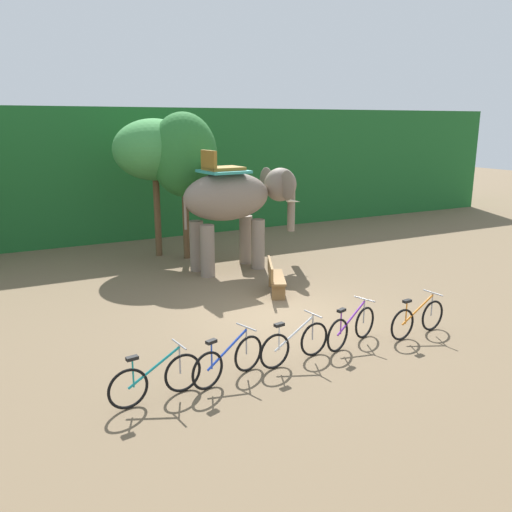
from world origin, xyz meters
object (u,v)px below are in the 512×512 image
at_px(wooden_bench, 274,276).
at_px(bike_purple, 351,327).
at_px(bike_white, 295,344).
at_px(tree_far_right, 154,150).
at_px(tree_right, 184,155).
at_px(bike_blue, 228,360).
at_px(bike_orange, 418,319).
at_px(elephant, 236,200).
at_px(bike_teal, 156,379).

bearing_deg(wooden_bench, bike_purple, -93.80).
distance_m(bike_white, bike_purple, 1.51).
bearing_deg(tree_far_right, tree_right, -46.59).
xyz_separation_m(bike_white, bike_purple, (1.50, 0.17, 0.00)).
height_order(bike_blue, bike_orange, same).
bearing_deg(tree_far_right, bike_white, -91.15).
bearing_deg(elephant, bike_orange, -80.45).
xyz_separation_m(bike_purple, bike_orange, (1.61, -0.26, 0.00)).
distance_m(tree_far_right, bike_purple, 10.05).
height_order(tree_far_right, wooden_bench, tree_far_right).
bearing_deg(bike_purple, bike_teal, -175.29).
bearing_deg(bike_teal, tree_right, 67.02).
xyz_separation_m(elephant, bike_white, (-1.96, -6.83, -1.82)).
xyz_separation_m(bike_blue, bike_purple, (2.97, 0.26, 0.00)).
height_order(bike_blue, bike_white, same).
xyz_separation_m(tree_right, bike_white, (-0.95, -8.78, -3.13)).
distance_m(tree_far_right, bike_white, 10.13).
height_order(bike_teal, wooden_bench, bike_teal).
bearing_deg(bike_teal, bike_purple, 4.71).
relative_size(bike_blue, bike_orange, 0.96).
bearing_deg(bike_blue, bike_white, 3.29).
relative_size(bike_teal, bike_orange, 1.00).
bearing_deg(bike_blue, bike_teal, -175.88).
xyz_separation_m(elephant, bike_blue, (-3.42, -6.91, -1.82)).
bearing_deg(tree_far_right, bike_teal, -107.32).
xyz_separation_m(bike_blue, wooden_bench, (3.22, 4.06, 0.09)).
bearing_deg(tree_far_right, wooden_bench, -74.40).
relative_size(tree_right, elephant, 1.18).
xyz_separation_m(bike_teal, bike_blue, (1.39, 0.10, 0.00)).
distance_m(bike_teal, bike_purple, 4.37).
height_order(bike_teal, bike_orange, same).
distance_m(bike_purple, wooden_bench, 3.81).
relative_size(tree_far_right, bike_white, 2.78).
distance_m(elephant, bike_teal, 8.70).
bearing_deg(bike_blue, bike_purple, 4.98).
relative_size(bike_teal, bike_blue, 1.04).
bearing_deg(bike_teal, tree_far_right, 72.68).
xyz_separation_m(tree_right, bike_orange, (2.17, -8.86, -3.13)).
height_order(elephant, bike_orange, elephant).
bearing_deg(bike_white, bike_teal, -176.30).
bearing_deg(tree_right, bike_teal, -112.98).
distance_m(tree_far_right, bike_orange, 10.62).
bearing_deg(elephant, bike_purple, -93.88).
bearing_deg(wooden_bench, bike_teal, -137.93).
bearing_deg(bike_orange, elephant, 99.55).
xyz_separation_m(tree_right, bike_purple, (0.56, -8.61, -3.13)).
bearing_deg(bike_orange, bike_white, 178.51).
height_order(bike_blue, bike_purple, same).
height_order(elephant, bike_blue, elephant).
distance_m(tree_far_right, wooden_bench, 6.64).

